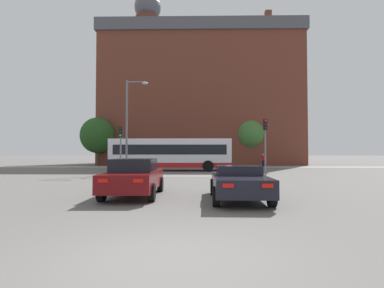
% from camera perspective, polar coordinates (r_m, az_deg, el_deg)
% --- Properties ---
extents(ground_plane, '(400.00, 400.00, 0.00)m').
position_cam_1_polar(ground_plane, '(4.98, -5.81, -21.25)').
color(ground_plane, '#605E5B').
extents(stop_line_strip, '(8.09, 0.30, 0.01)m').
position_cam_1_polar(stop_line_strip, '(21.76, -0.49, -6.11)').
color(stop_line_strip, silver).
rests_on(stop_line_strip, ground_plane).
extents(far_pavement, '(68.99, 2.50, 0.01)m').
position_cam_1_polar(far_pavement, '(35.70, 0.08, -4.40)').
color(far_pavement, '#A09B91').
rests_on(far_pavement, ground_plane).
extents(brick_civic_building, '(28.98, 14.16, 26.91)m').
position_cam_1_polar(brick_civic_building, '(47.47, 1.47, 8.75)').
color(brick_civic_building, brown).
rests_on(brick_civic_building, ground_plane).
extents(car_saloon_left, '(1.98, 4.44, 1.44)m').
position_cam_1_polar(car_saloon_left, '(11.86, -10.92, -6.17)').
color(car_saloon_left, '#600C0F').
rests_on(car_saloon_left, ground_plane).
extents(car_roadster_right, '(2.00, 4.31, 1.21)m').
position_cam_1_polar(car_roadster_right, '(10.79, 8.89, -7.18)').
color(car_roadster_right, black).
rests_on(car_roadster_right, ground_plane).
extents(bus_crossing_lead, '(11.22, 2.70, 2.98)m').
position_cam_1_polar(bus_crossing_lead, '(28.27, -4.08, -1.87)').
color(bus_crossing_lead, silver).
rests_on(bus_crossing_lead, ground_plane).
extents(traffic_light_near_left, '(0.26, 0.31, 3.65)m').
position_cam_1_polar(traffic_light_near_left, '(23.10, -13.44, 0.34)').
color(traffic_light_near_left, slate).
rests_on(traffic_light_near_left, ground_plane).
extents(traffic_light_near_right, '(0.26, 0.31, 4.16)m').
position_cam_1_polar(traffic_light_near_right, '(22.56, 13.80, 1.19)').
color(traffic_light_near_right, slate).
rests_on(traffic_light_near_right, ground_plane).
extents(street_lamp_junction, '(1.81, 0.36, 7.66)m').
position_cam_1_polar(street_lamp_junction, '(25.09, -11.72, 5.04)').
color(street_lamp_junction, slate).
rests_on(street_lamp_junction, ground_plane).
extents(pedestrian_waiting, '(0.39, 0.46, 1.58)m').
position_cam_1_polar(pedestrian_waiting, '(37.26, 13.41, -2.84)').
color(pedestrian_waiting, black).
rests_on(pedestrian_waiting, ground_plane).
extents(pedestrian_walking_east, '(0.41, 0.45, 1.73)m').
position_cam_1_polar(pedestrian_walking_east, '(36.19, -4.33, -2.76)').
color(pedestrian_walking_east, brown).
rests_on(pedestrian_walking_east, ground_plane).
extents(tree_by_building, '(3.99, 3.99, 6.29)m').
position_cam_1_polar(tree_by_building, '(41.57, 10.95, 1.76)').
color(tree_by_building, '#4C3823').
rests_on(tree_by_building, ground_plane).
extents(tree_kerbside, '(4.44, 4.44, 6.33)m').
position_cam_1_polar(tree_kerbside, '(41.09, -17.55, 1.58)').
color(tree_kerbside, '#4C3823').
rests_on(tree_kerbside, ground_plane).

